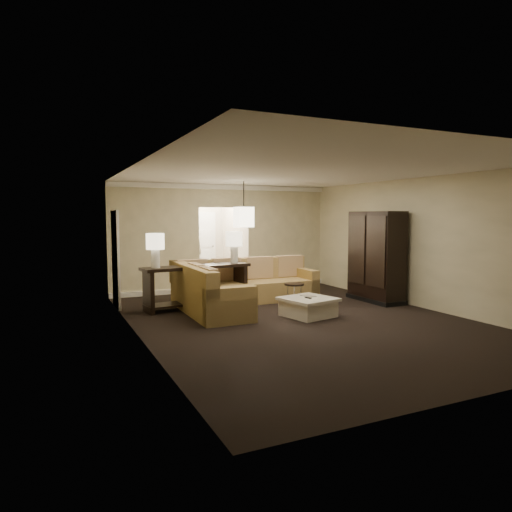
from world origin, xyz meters
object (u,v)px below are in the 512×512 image
coffee_table (308,307)px  armoire (376,258)px  sectional_sofa (237,288)px  person (193,250)px  console_table (197,282)px  drink_table (294,290)px

coffee_table → armoire: bearing=18.1°
sectional_sofa → person: bearing=88.6°
sectional_sofa → console_table: size_ratio=1.38×
coffee_table → console_table: (-1.72, 1.74, 0.36)m
console_table → drink_table: (1.89, -0.88, -0.17)m
console_table → person: bearing=66.5°
armoire → console_table: bearing=165.9°
console_table → sectional_sofa: bearing=-18.0°
sectional_sofa → console_table: sectional_sofa is taller
sectional_sofa → drink_table: sectional_sofa is taller
console_table → armoire: size_ratio=1.17×
console_table → armoire: bearing=-21.7°
armoire → coffee_table: bearing=-161.9°
sectional_sofa → drink_table: bearing=-34.6°
console_table → drink_table: 2.10m
coffee_table → drink_table: 0.90m
coffee_table → drink_table: size_ratio=2.09×
console_table → drink_table: size_ratio=4.59×
person → armoire: bearing=109.5°
console_table → person: person is taller
drink_table → coffee_table: bearing=-101.2°
drink_table → person: person is taller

